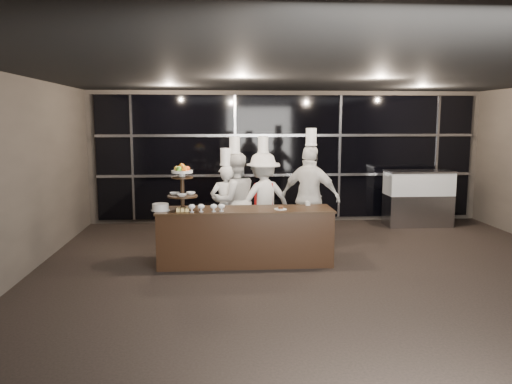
{
  "coord_description": "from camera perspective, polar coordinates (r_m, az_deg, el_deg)",
  "views": [
    {
      "loc": [
        -1.54,
        -6.37,
        2.34
      ],
      "look_at": [
        -0.95,
        1.86,
        1.15
      ],
      "focal_mm": 35.0,
      "sensor_mm": 36.0,
      "label": 1
    }
  ],
  "objects": [
    {
      "name": "chef_a",
      "position": [
        9.11,
        -3.45,
        -1.51
      ],
      "size": [
        0.58,
        0.39,
        1.84
      ],
      "color": "white",
      "rests_on": "ground"
    },
    {
      "name": "compotes",
      "position": [
        7.84,
        -5.62,
        -1.68
      ],
      "size": [
        0.57,
        0.11,
        0.12
      ],
      "color": "silver",
      "rests_on": "buffet_counter"
    },
    {
      "name": "small_plate",
      "position": [
        8.02,
        2.83,
        -1.9
      ],
      "size": [
        0.2,
        0.2,
        0.05
      ],
      "color": "white",
      "rests_on": "buffet_counter"
    },
    {
      "name": "display_stand",
      "position": [
        8.02,
        -8.43,
        0.94
      ],
      "size": [
        0.48,
        0.48,
        0.74
      ],
      "color": "black",
      "rests_on": "buffet_counter"
    },
    {
      "name": "display_case",
      "position": [
        11.66,
        18.04,
        -0.35
      ],
      "size": [
        1.45,
        0.63,
        1.24
      ],
      "color": "#A5A5AA",
      "rests_on": "ground"
    },
    {
      "name": "layer_cake",
      "position": [
        8.06,
        -10.87,
        -1.71
      ],
      "size": [
        0.3,
        0.3,
        0.11
      ],
      "color": "white",
      "rests_on": "buffet_counter"
    },
    {
      "name": "window_wall",
      "position": [
        11.45,
        3.64,
        4.0
      ],
      "size": [
        8.6,
        0.1,
        2.8
      ],
      "color": "black",
      "rests_on": "ground"
    },
    {
      "name": "pastry_squares",
      "position": [
        7.92,
        -8.37,
        -2.02
      ],
      "size": [
        0.19,
        0.13,
        0.05
      ],
      "color": "#FBD77A",
      "rests_on": "buffet_counter"
    },
    {
      "name": "room",
      "position": [
        6.61,
        9.41,
        0.78
      ],
      "size": [
        10.0,
        10.0,
        10.0
      ],
      "color": "black",
      "rests_on": "ground"
    },
    {
      "name": "buffet_counter",
      "position": [
        8.17,
        -1.25,
        -5.07
      ],
      "size": [
        2.84,
        0.74,
        0.92
      ],
      "color": "black",
      "rests_on": "ground"
    },
    {
      "name": "chef_c",
      "position": [
        9.24,
        0.81,
        -0.85
      ],
      "size": [
        1.29,
        1.01,
        2.05
      ],
      "color": "silver",
      "rests_on": "ground"
    },
    {
      "name": "chef_d",
      "position": [
        9.05,
        6.21,
        -0.58
      ],
      "size": [
        1.19,
        0.98,
        2.2
      ],
      "color": "white",
      "rests_on": "ground"
    },
    {
      "name": "chef_b",
      "position": [
        9.14,
        -2.42,
        -0.94
      ],
      "size": [
        1.02,
        0.9,
        2.05
      ],
      "color": "silver",
      "rests_on": "ground"
    },
    {
      "name": "chef_cup",
      "position": [
        8.43,
        5.96,
        -1.3
      ],
      "size": [
        0.08,
        0.08,
        0.07
      ],
      "primitive_type": "cylinder",
      "color": "white",
      "rests_on": "buffet_counter"
    }
  ]
}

